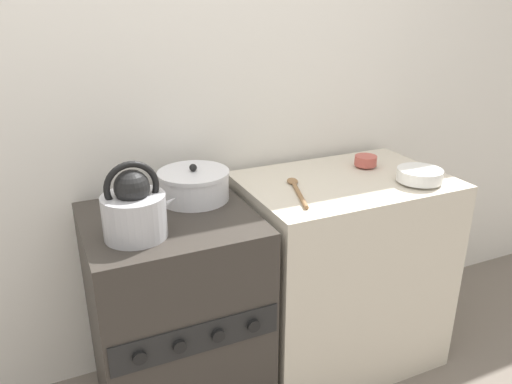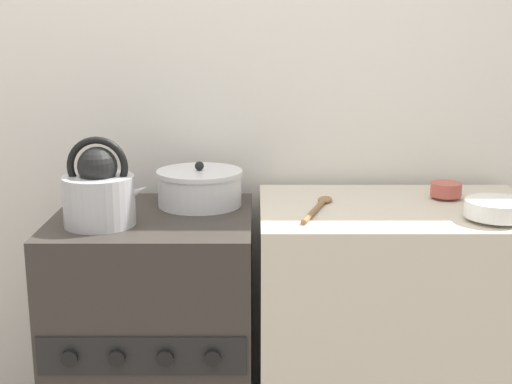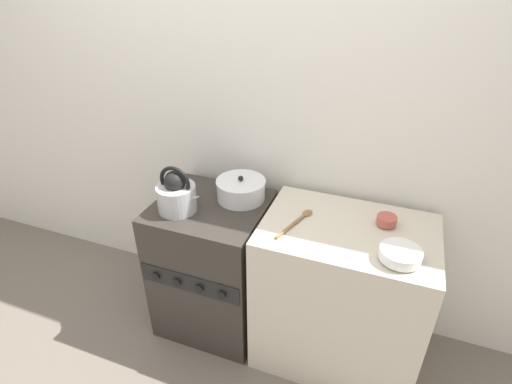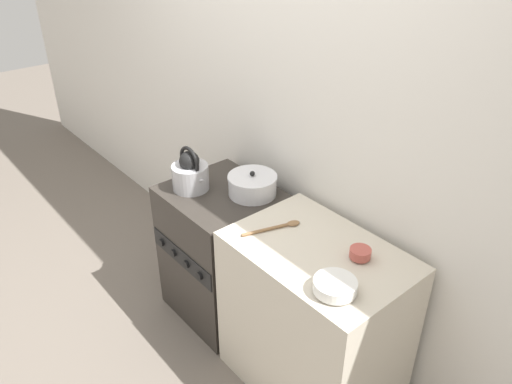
{
  "view_description": "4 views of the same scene",
  "coord_description": "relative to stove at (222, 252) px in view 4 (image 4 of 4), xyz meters",
  "views": [
    {
      "loc": [
        -0.37,
        -1.27,
        1.54
      ],
      "look_at": [
        0.31,
        0.24,
        0.88
      ],
      "focal_mm": 35.0,
      "sensor_mm": 36.0,
      "label": 1
    },
    {
      "loc": [
        0.31,
        -1.75,
        1.38
      ],
      "look_at": [
        0.3,
        0.27,
        0.9
      ],
      "focal_mm": 50.0,
      "sensor_mm": 36.0,
      "label": 2
    },
    {
      "loc": [
        0.86,
        -1.3,
        1.95
      ],
      "look_at": [
        0.26,
        0.29,
        0.95
      ],
      "focal_mm": 28.0,
      "sensor_mm": 36.0,
      "label": 3
    },
    {
      "loc": [
        1.91,
        -1.08,
        2.2
      ],
      "look_at": [
        0.28,
        0.3,
        0.94
      ],
      "focal_mm": 35.0,
      "sensor_mm": 36.0,
      "label": 4
    }
  ],
  "objects": [
    {
      "name": "enamel_bowl",
      "position": [
        0.96,
        -0.15,
        0.47
      ],
      "size": [
        0.18,
        0.18,
        0.06
      ],
      "color": "white",
      "rests_on": "counter"
    },
    {
      "name": "cooking_pot",
      "position": [
        0.13,
        0.12,
        0.47
      ],
      "size": [
        0.26,
        0.26,
        0.14
      ],
      "color": "silver",
      "rests_on": "stove"
    },
    {
      "name": "ground_plane",
      "position": [
        0.0,
        -0.27,
        -0.41
      ],
      "size": [
        12.0,
        12.0,
        0.0
      ],
      "primitive_type": "plane",
      "color": "#70665B"
    },
    {
      "name": "counter",
      "position": [
        0.73,
        0.01,
        0.01
      ],
      "size": [
        0.82,
        0.56,
        0.85
      ],
      "color": "beige",
      "rests_on": "ground_plane"
    },
    {
      "name": "stove",
      "position": [
        0.0,
        0.0,
        0.0
      ],
      "size": [
        0.58,
        0.57,
        0.83
      ],
      "color": "#332D28",
      "rests_on": "ground_plane"
    },
    {
      "name": "wooden_spoon",
      "position": [
        0.49,
        -0.02,
        0.45
      ],
      "size": [
        0.12,
        0.29,
        0.02
      ],
      "color": "olive",
      "rests_on": "counter"
    },
    {
      "name": "kettle",
      "position": [
        -0.13,
        -0.1,
        0.51
      ],
      "size": [
        0.24,
        0.2,
        0.25
      ],
      "color": "#B2B2B7",
      "rests_on": "stove"
    },
    {
      "name": "wall_back",
      "position": [
        0.0,
        0.36,
        0.84
      ],
      "size": [
        7.0,
        0.06,
        2.5
      ],
      "color": "silver",
      "rests_on": "ground_plane"
    },
    {
      "name": "small_ceramic_bowl",
      "position": [
        0.89,
        0.1,
        0.47
      ],
      "size": [
        0.09,
        0.09,
        0.05
      ],
      "color": "#B75147",
      "rests_on": "counter"
    }
  ]
}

